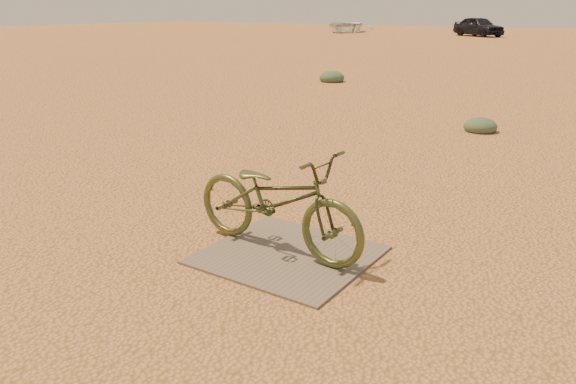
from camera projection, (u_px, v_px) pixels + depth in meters
The scene contains 7 objects.
ground at pixel (265, 274), 4.64m from camera, with size 120.00×120.00×0.00m, color #CF7F46.
plywood_board at pixel (288, 255), 4.97m from camera, with size 1.40×1.33×0.02m, color brown.
bicycle at pixel (277, 200), 4.91m from camera, with size 0.62×1.78×0.93m, color #454F24.
car at pixel (479, 26), 41.11m from camera, with size 1.66×4.12×1.40m, color black.
boat_near_left at pixel (345, 25), 47.75m from camera, with size 4.11×5.75×1.19m, color silver.
kale_a at pixel (480, 131), 9.92m from camera, with size 0.57×0.57×0.32m, color #495E3E.
kale_c at pixel (332, 82), 16.47m from camera, with size 0.73×0.73×0.40m, color #495E3E.
Camera 1 is at (2.49, -3.37, 2.10)m, focal length 35.00 mm.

